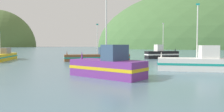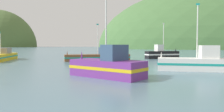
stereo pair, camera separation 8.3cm
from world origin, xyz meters
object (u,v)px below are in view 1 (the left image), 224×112
object	(u,v)px
fishing_boat_black	(161,54)
fishing_boat_yellow	(1,56)
fishing_boat_white	(201,63)
fishing_boat_brown	(99,56)
fishing_boat_purple	(108,66)

from	to	relation	value
fishing_boat_black	fishing_boat_yellow	size ratio (longest dim) A/B	0.57
fishing_boat_yellow	fishing_boat_white	world-z (taller)	fishing_boat_white
fishing_boat_brown	fishing_boat_purple	bearing A→B (deg)	81.00
fishing_boat_black	fishing_boat_brown	size ratio (longest dim) A/B	0.63
fishing_boat_purple	fishing_boat_black	bearing A→B (deg)	-74.42
fishing_boat_yellow	fishing_boat_white	bearing A→B (deg)	53.10
fishing_boat_black	fishing_boat_yellow	xyz separation A→B (m)	(-28.03, -7.96, -0.19)
fishing_boat_brown	fishing_boat_yellow	size ratio (longest dim) A/B	0.91
fishing_boat_purple	fishing_boat_brown	bearing A→B (deg)	-46.33
fishing_boat_yellow	fishing_boat_white	distance (m)	31.64
fishing_boat_brown	fishing_boat_yellow	distance (m)	16.72
fishing_boat_brown	fishing_boat_yellow	bearing A→B (deg)	-16.15
fishing_boat_brown	fishing_boat_purple	xyz separation A→B (m)	(3.40, -18.20, 0.16)
fishing_boat_brown	fishing_boat_purple	size ratio (longest dim) A/B	1.56
fishing_boat_yellow	fishing_boat_white	size ratio (longest dim) A/B	1.36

